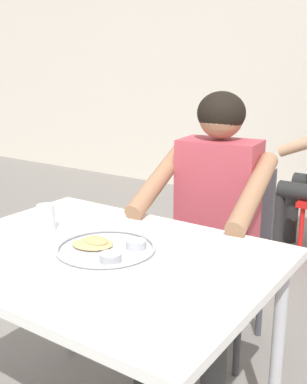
# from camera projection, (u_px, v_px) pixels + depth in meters

# --- Properties ---
(table_foreground) EXTENTS (1.10, 0.82, 0.74)m
(table_foreground) POSITION_uv_depth(u_px,v_px,m) (101.00, 274.00, 1.51)
(table_foreground) COLOR white
(table_foreground) RESTS_ON ground
(thali_tray) EXTENTS (0.33, 0.33, 0.03)m
(thali_tray) POSITION_uv_depth(u_px,v_px,m) (107.00, 248.00, 1.50)
(thali_tray) COLOR #B7BABF
(thali_tray) RESTS_ON table_foreground
(drinking_cup) EXTENTS (0.06, 0.06, 0.10)m
(drinking_cup) POSITION_uv_depth(u_px,v_px,m) (46.00, 217.00, 1.67)
(drinking_cup) COLOR silver
(drinking_cup) RESTS_ON table_foreground
(chair_foreground) EXTENTS (0.43, 0.48, 0.86)m
(chair_foreground) POSITION_uv_depth(u_px,v_px,m) (227.00, 246.00, 2.22)
(chair_foreground) COLOR #3F3F44
(chair_foreground) RESTS_ON ground
(diner_foreground) EXTENTS (0.53, 0.58, 1.22)m
(diner_foreground) POSITION_uv_depth(u_px,v_px,m) (211.00, 211.00, 1.97)
(diner_foreground) COLOR #3B3B3B
(diner_foreground) RESTS_ON ground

